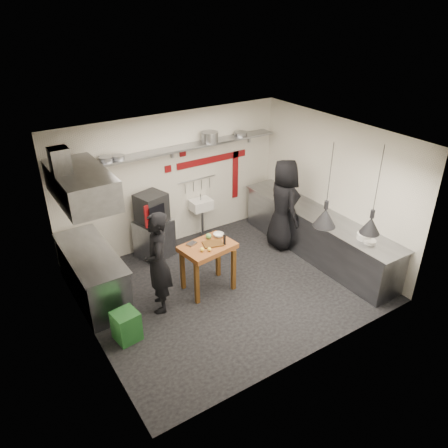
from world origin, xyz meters
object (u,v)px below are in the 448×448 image
combi_oven (151,208)px  green_bin (126,326)px  chef_right (284,205)px  prep_table (208,267)px  chef_left (158,263)px  oven_stand (154,238)px

combi_oven → green_bin: combi_oven is taller
combi_oven → chef_right: (2.46, -1.10, -0.13)m
combi_oven → prep_table: size_ratio=0.63×
chef_left → chef_right: 3.13m
green_bin → combi_oven: bearing=55.0°
green_bin → prep_table: (1.75, 0.45, 0.21)m
green_bin → chef_left: 1.11m
oven_stand → chef_left: bearing=-127.4°
chef_left → oven_stand: bearing=-179.7°
chef_left → chef_right: bearing=121.4°
combi_oven → chef_left: size_ratio=0.32×
chef_left → combi_oven: bearing=-179.6°
green_bin → chef_left: bearing=28.3°
oven_stand → chef_right: chef_right is taller
combi_oven → green_bin: bearing=-140.7°
oven_stand → chef_right: (2.45, -1.09, 0.56)m
chef_right → oven_stand: bearing=79.3°
oven_stand → chef_left: size_ratio=0.44×
oven_stand → chef_left: (-0.64, -1.60, 0.50)m
prep_table → combi_oven: bearing=93.8°
chef_left → chef_right: (3.09, 0.51, 0.06)m
oven_stand → chef_right: bearing=-39.7°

